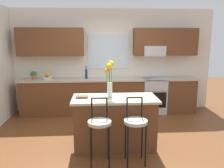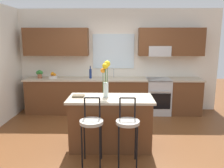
{
  "view_description": "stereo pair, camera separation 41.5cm",
  "coord_description": "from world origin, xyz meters",
  "px_view_note": "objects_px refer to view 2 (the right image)",
  "views": [
    {
      "loc": [
        -0.33,
        -4.06,
        1.92
      ],
      "look_at": [
        -0.01,
        0.55,
        1.0
      ],
      "focal_mm": 36.18,
      "sensor_mm": 36.0,
      "label": 1
    },
    {
      "loc": [
        0.08,
        -4.07,
        1.92
      ],
      "look_at": [
        -0.01,
        0.55,
        1.0
      ],
      "focal_mm": 36.18,
      "sensor_mm": 36.0,
      "label": 2
    }
  ],
  "objects_px": {
    "oven_range": "(158,96)",
    "fruit_bowl_oranges": "(53,76)",
    "bottle_olive_oil": "(90,73)",
    "cookbook": "(78,96)",
    "bar_stool_near": "(92,125)",
    "flower_vase": "(106,74)",
    "kitchen_island": "(111,122)",
    "bar_stool_middle": "(128,125)",
    "potted_plant_small": "(40,74)"
  },
  "relations": [
    {
      "from": "flower_vase",
      "to": "kitchen_island",
      "type": "bearing_deg",
      "value": -28.19
    },
    {
      "from": "flower_vase",
      "to": "potted_plant_small",
      "type": "bearing_deg",
      "value": 133.46
    },
    {
      "from": "bar_stool_near",
      "to": "bar_stool_middle",
      "type": "bearing_deg",
      "value": 0.0
    },
    {
      "from": "bottle_olive_oil",
      "to": "bar_stool_middle",
      "type": "bearing_deg",
      "value": -71.45
    },
    {
      "from": "oven_range",
      "to": "cookbook",
      "type": "height_order",
      "value": "cookbook"
    },
    {
      "from": "kitchen_island",
      "to": "bar_stool_middle",
      "type": "bearing_deg",
      "value": -63.94
    },
    {
      "from": "kitchen_island",
      "to": "bar_stool_near",
      "type": "distance_m",
      "value": 0.65
    },
    {
      "from": "bar_stool_middle",
      "to": "fruit_bowl_oranges",
      "type": "height_order",
      "value": "fruit_bowl_oranges"
    },
    {
      "from": "oven_range",
      "to": "bottle_olive_oil",
      "type": "bearing_deg",
      "value": 179.2
    },
    {
      "from": "oven_range",
      "to": "bar_stool_near",
      "type": "height_order",
      "value": "bar_stool_near"
    },
    {
      "from": "kitchen_island",
      "to": "bar_stool_middle",
      "type": "relative_size",
      "value": 1.42
    },
    {
      "from": "oven_range",
      "to": "bar_stool_near",
      "type": "relative_size",
      "value": 0.88
    },
    {
      "from": "cookbook",
      "to": "kitchen_island",
      "type": "bearing_deg",
      "value": -2.9
    },
    {
      "from": "oven_range",
      "to": "bottle_olive_oil",
      "type": "height_order",
      "value": "bottle_olive_oil"
    },
    {
      "from": "kitchen_island",
      "to": "cookbook",
      "type": "height_order",
      "value": "cookbook"
    },
    {
      "from": "bar_stool_near",
      "to": "potted_plant_small",
      "type": "xyz_separation_m",
      "value": [
        -1.63,
        2.52,
        0.41
      ]
    },
    {
      "from": "bottle_olive_oil",
      "to": "cookbook",
      "type": "bearing_deg",
      "value": -89.89
    },
    {
      "from": "fruit_bowl_oranges",
      "to": "bottle_olive_oil",
      "type": "height_order",
      "value": "bottle_olive_oil"
    },
    {
      "from": "oven_range",
      "to": "potted_plant_small",
      "type": "relative_size",
      "value": 4.29
    },
    {
      "from": "cookbook",
      "to": "bar_stool_near",
      "type": "bearing_deg",
      "value": -63.63
    },
    {
      "from": "oven_range",
      "to": "fruit_bowl_oranges",
      "type": "xyz_separation_m",
      "value": [
        -2.75,
        0.03,
        0.51
      ]
    },
    {
      "from": "bar_stool_near",
      "to": "fruit_bowl_oranges",
      "type": "distance_m",
      "value": 2.86
    },
    {
      "from": "flower_vase",
      "to": "bottle_olive_oil",
      "type": "relative_size",
      "value": 1.98
    },
    {
      "from": "bar_stool_middle",
      "to": "fruit_bowl_oranges",
      "type": "distance_m",
      "value": 3.14
    },
    {
      "from": "flower_vase",
      "to": "potted_plant_small",
      "type": "relative_size",
      "value": 2.98
    },
    {
      "from": "oven_range",
      "to": "flower_vase",
      "type": "xyz_separation_m",
      "value": [
        -1.28,
        -1.89,
        0.86
      ]
    },
    {
      "from": "oven_range",
      "to": "bottle_olive_oil",
      "type": "xyz_separation_m",
      "value": [
        -1.76,
        0.02,
        0.59
      ]
    },
    {
      "from": "fruit_bowl_oranges",
      "to": "potted_plant_small",
      "type": "relative_size",
      "value": 1.12
    },
    {
      "from": "flower_vase",
      "to": "cookbook",
      "type": "bearing_deg",
      "value": -177.94
    },
    {
      "from": "fruit_bowl_oranges",
      "to": "potted_plant_small",
      "type": "xyz_separation_m",
      "value": [
        -0.34,
        -0.0,
        0.07
      ]
    },
    {
      "from": "flower_vase",
      "to": "potted_plant_small",
      "type": "distance_m",
      "value": 2.65
    },
    {
      "from": "bottle_olive_oil",
      "to": "potted_plant_small",
      "type": "bearing_deg",
      "value": 179.97
    },
    {
      "from": "kitchen_island",
      "to": "bottle_olive_oil",
      "type": "distance_m",
      "value": 2.13
    },
    {
      "from": "cookbook",
      "to": "potted_plant_small",
      "type": "bearing_deg",
      "value": 124.6
    },
    {
      "from": "bar_stool_near",
      "to": "bar_stool_middle",
      "type": "xyz_separation_m",
      "value": [
        0.55,
        0.0,
        0.0
      ]
    },
    {
      "from": "bar_stool_near",
      "to": "bottle_olive_oil",
      "type": "relative_size",
      "value": 3.22
    },
    {
      "from": "kitchen_island",
      "to": "potted_plant_small",
      "type": "distance_m",
      "value": 2.79
    },
    {
      "from": "bar_stool_near",
      "to": "fruit_bowl_oranges",
      "type": "xyz_separation_m",
      "value": [
        -1.28,
        2.53,
        0.34
      ]
    },
    {
      "from": "oven_range",
      "to": "flower_vase",
      "type": "relative_size",
      "value": 1.44
    },
    {
      "from": "potted_plant_small",
      "to": "bar_stool_near",
      "type": "bearing_deg",
      "value": -57.21
    },
    {
      "from": "bar_stool_near",
      "to": "cookbook",
      "type": "distance_m",
      "value": 0.73
    },
    {
      "from": "bar_stool_middle",
      "to": "cookbook",
      "type": "relative_size",
      "value": 5.21
    },
    {
      "from": "bar_stool_near",
      "to": "flower_vase",
      "type": "distance_m",
      "value": 0.94
    },
    {
      "from": "bar_stool_near",
      "to": "bottle_olive_oil",
      "type": "distance_m",
      "value": 2.57
    },
    {
      "from": "flower_vase",
      "to": "oven_range",
      "type": "bearing_deg",
      "value": 55.95
    },
    {
      "from": "kitchen_island",
      "to": "fruit_bowl_oranges",
      "type": "relative_size",
      "value": 6.17
    },
    {
      "from": "kitchen_island",
      "to": "flower_vase",
      "type": "xyz_separation_m",
      "value": [
        -0.09,
        0.05,
        0.86
      ]
    },
    {
      "from": "bar_stool_middle",
      "to": "flower_vase",
      "type": "bearing_deg",
      "value": 120.69
    },
    {
      "from": "bar_stool_near",
      "to": "bar_stool_middle",
      "type": "relative_size",
      "value": 1.0
    },
    {
      "from": "fruit_bowl_oranges",
      "to": "bottle_olive_oil",
      "type": "relative_size",
      "value": 0.74
    }
  ]
}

